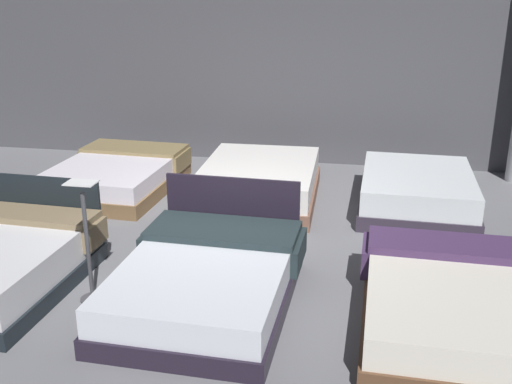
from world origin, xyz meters
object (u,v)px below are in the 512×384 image
bed_2 (449,304)px  price_sign (89,255)px  bed_3 (117,175)px  bed_4 (259,182)px  bed_5 (417,191)px  bed_1 (207,278)px

bed_2 → price_sign: 3.33m
bed_3 → price_sign: bearing=-68.7°
bed_4 → bed_5: 2.16m
bed_5 → price_sign: price_sign is taller
price_sign → bed_3: bearing=108.5°
bed_2 → price_sign: bearing=-176.6°
bed_4 → price_sign: size_ratio=1.82×
bed_2 → price_sign: price_sign is taller
bed_2 → price_sign: (-3.32, -0.11, 0.24)m
bed_1 → bed_5: bearing=55.6°
bed_4 → price_sign: (-1.10, -3.07, 0.21)m
bed_1 → bed_2: bed_1 is taller
bed_3 → bed_5: bearing=2.5°
bed_3 → bed_2: bearing=-31.9°
bed_3 → bed_5: 4.30m
bed_4 → bed_3: bearing=177.2°
bed_1 → bed_2: (2.21, -0.06, -0.01)m
bed_5 → bed_4: bearing=-177.1°
bed_1 → price_sign: bearing=-169.7°
bed_2 → bed_3: bed_2 is taller
bed_3 → bed_4: (2.14, -0.06, 0.03)m
bed_5 → price_sign: size_ratio=1.70×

